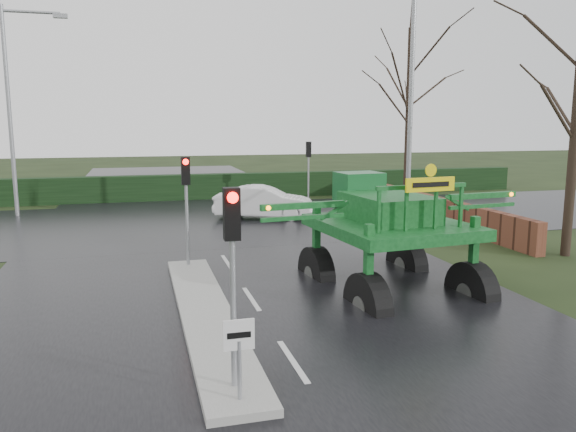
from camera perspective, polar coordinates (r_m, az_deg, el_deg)
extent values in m
plane|color=black|center=(11.15, 0.47, -14.61)|extent=(140.00, 140.00, 0.00)
cube|color=black|center=(20.50, -7.08, -3.42)|extent=(14.00, 80.00, 0.02)
cube|color=black|center=(26.34, -8.94, -0.60)|extent=(80.00, 12.00, 0.02)
cube|color=gray|center=(13.63, -8.34, -9.75)|extent=(1.20, 10.00, 0.16)
cube|color=black|center=(34.12, -10.45, 2.90)|extent=(44.00, 0.90, 1.50)
cube|color=#592D1E|center=(29.27, 11.92, 1.49)|extent=(0.40, 20.00, 1.20)
cylinder|color=gray|center=(9.28, -4.96, -15.39)|extent=(0.07, 0.07, 1.00)
cube|color=silver|center=(9.05, -5.02, -11.93)|extent=(0.50, 0.04, 0.50)
cube|color=black|center=(9.03, -4.99, -11.98)|extent=(0.38, 0.01, 0.10)
cylinder|color=gray|center=(9.35, -5.61, -7.99)|extent=(0.10, 0.10, 3.50)
cube|color=black|center=(9.04, -5.75, 0.21)|extent=(0.26, 0.22, 0.85)
sphere|color=#FF0C07|center=(8.87, -5.64, 1.87)|extent=(0.18, 0.18, 0.18)
cylinder|color=gray|center=(17.58, -10.24, 0.15)|extent=(0.10, 0.10, 3.50)
cube|color=black|center=(17.42, -10.37, 4.54)|extent=(0.26, 0.22, 0.85)
sphere|color=#FF0C07|center=(17.27, -10.36, 5.43)|extent=(0.18, 0.18, 0.18)
cylinder|color=gray|center=(31.33, 2.09, 4.32)|extent=(0.10, 0.10, 3.50)
cube|color=black|center=(31.24, 2.10, 6.78)|extent=(0.26, 0.22, 0.85)
sphere|color=#FF0C07|center=(31.35, 2.03, 7.31)|extent=(0.18, 0.18, 0.18)
cylinder|color=gray|center=(24.54, 12.34, 10.29)|extent=(0.20, 0.20, 10.00)
cylinder|color=gray|center=(30.36, -26.45, 9.33)|extent=(0.20, 0.20, 10.00)
cylinder|color=gray|center=(30.65, -25.58, 18.24)|extent=(3.52, 0.14, 0.14)
cube|color=gray|center=(30.39, -22.13, 18.31)|extent=(0.65, 0.30, 0.20)
cylinder|color=black|center=(21.28, 27.10, 6.95)|extent=(0.32, 0.32, 8.00)
cylinder|color=black|center=(34.60, 12.12, 9.99)|extent=(0.32, 0.32, 10.00)
cone|color=black|center=(35.15, 12.46, 19.48)|extent=(0.24, 0.24, 2.50)
cylinder|color=black|center=(14.78, -0.26, -4.90)|extent=(0.66, 1.80, 1.76)
cylinder|color=#595B56|center=(14.78, -0.26, -4.90)|extent=(0.58, 0.67, 0.62)
cube|color=#0B3F14|center=(14.55, -0.26, -0.70)|extent=(0.21, 0.21, 2.02)
cylinder|color=black|center=(16.14, 10.35, -3.83)|extent=(0.66, 1.80, 1.76)
cylinder|color=#595B56|center=(16.14, 10.35, -3.83)|extent=(0.58, 0.67, 0.62)
cube|color=#0B3F14|center=(15.93, 10.46, 0.03)|extent=(0.21, 0.21, 2.02)
cylinder|color=black|center=(11.98, 5.17, -8.39)|extent=(0.66, 1.80, 1.76)
cylinder|color=#595B56|center=(11.98, 5.17, -8.39)|extent=(0.58, 0.67, 0.62)
cube|color=#0B3F14|center=(11.69, 5.25, -3.25)|extent=(0.21, 0.21, 2.02)
cylinder|color=black|center=(13.63, 17.31, -6.58)|extent=(0.66, 1.80, 1.76)
cylinder|color=#595B56|center=(13.63, 17.31, -6.58)|extent=(0.58, 0.67, 0.62)
cube|color=#0B3F14|center=(13.38, 17.54, -2.04)|extent=(0.21, 0.21, 2.02)
cube|color=#0B3F14|center=(13.70, 8.31, 0.99)|extent=(4.11, 4.58, 0.31)
cube|color=#0B3F14|center=(13.79, 8.01, 3.08)|extent=(2.19, 2.82, 0.79)
cube|color=#135325|center=(15.32, 4.84, 4.93)|extent=(1.42, 1.18, 1.14)
cube|color=#0B3F14|center=(12.37, 11.65, 5.94)|extent=(2.64, 0.37, 0.11)
cube|color=#0B3F14|center=(12.14, -2.48, 3.78)|extent=(2.29, 0.39, 0.16)
sphere|color=orange|center=(11.79, -6.82, 3.55)|extent=(0.12, 0.12, 0.12)
cube|color=#0B3F14|center=(14.91, 18.58, 4.35)|extent=(2.29, 0.39, 0.16)
sphere|color=orange|center=(15.48, 21.57, 4.35)|extent=(0.12, 0.12, 0.12)
cube|color=yellow|center=(12.07, 12.57, 6.25)|extent=(1.41, 0.20, 0.35)
cube|color=black|center=(12.07, 12.57, 6.25)|extent=(1.05, 0.12, 0.12)
cylinder|color=yellow|center=(12.05, 12.63, 7.92)|extent=(0.32, 0.07, 0.32)
imported|color=silver|center=(26.98, -2.46, -0.26)|extent=(5.00, 3.13, 1.56)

